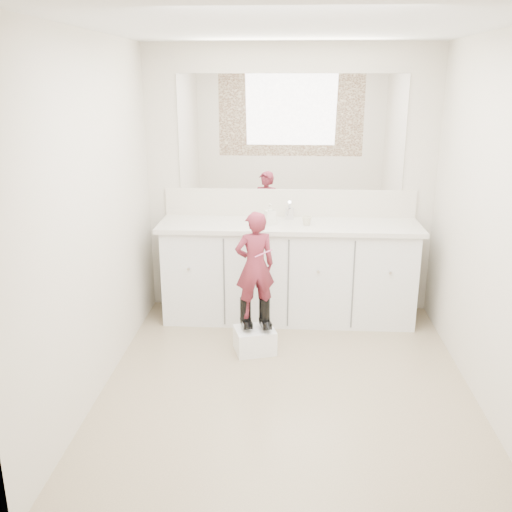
{
  "coord_description": "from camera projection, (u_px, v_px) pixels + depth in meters",
  "views": [
    {
      "loc": [
        -0.0,
        -3.63,
        2.11
      ],
      "look_at": [
        -0.25,
        0.54,
        0.8
      ],
      "focal_mm": 40.0,
      "sensor_mm": 36.0,
      "label": 1
    }
  ],
  "objects": [
    {
      "name": "floor",
      "position": [
        286.0,
        385.0,
        4.09
      ],
      "size": [
        3.0,
        3.0,
        0.0
      ],
      "primitive_type": "plane",
      "color": "#7F7053",
      "rests_on": "ground"
    },
    {
      "name": "mirror",
      "position": [
        291.0,
        133.0,
        5.01
      ],
      "size": [
        2.0,
        0.02,
        1.0
      ],
      "primitive_type": "cube",
      "color": "white",
      "rests_on": "wall_back"
    },
    {
      "name": "wall_left",
      "position": [
        94.0,
        220.0,
        3.8
      ],
      "size": [
        0.0,
        3.0,
        3.0
      ],
      "primitive_type": "plane",
      "rotation": [
        1.57,
        0.0,
        1.57
      ],
      "color": "beige",
      "rests_on": "floor"
    },
    {
      "name": "wall_right",
      "position": [
        492.0,
        226.0,
        3.65
      ],
      "size": [
        0.0,
        3.0,
        3.0
      ],
      "primitive_type": "plane",
      "rotation": [
        1.57,
        0.0,
        -1.57
      ],
      "color": "beige",
      "rests_on": "floor"
    },
    {
      "name": "soap_bottle",
      "position": [
        270.0,
        214.0,
        4.92
      ],
      "size": [
        0.11,
        0.11,
        0.18
      ],
      "primitive_type": "imported",
      "rotation": [
        0.0,
        0.0,
        0.37
      ],
      "color": "silver",
      "rests_on": "countertop"
    },
    {
      "name": "wall_back",
      "position": [
        290.0,
        182.0,
        5.15
      ],
      "size": [
        2.6,
        0.0,
        2.6
      ],
      "primitive_type": "plane",
      "rotation": [
        1.57,
        0.0,
        0.0
      ],
      "color": "beige",
      "rests_on": "floor"
    },
    {
      "name": "toothbrush",
      "position": [
        264.0,
        253.0,
        4.28
      ],
      "size": [
        0.13,
        0.05,
        0.06
      ],
      "primitive_type": "cylinder",
      "rotation": [
        0.0,
        1.22,
        0.29
      ],
      "color": "#D85488",
      "rests_on": "toddler"
    },
    {
      "name": "dot_panel",
      "position": [
        290.0,
        204.0,
        2.17
      ],
      "size": [
        2.0,
        0.01,
        1.2
      ],
      "primitive_type": "cube",
      "color": "#472819",
      "rests_on": "wall_front"
    },
    {
      "name": "wall_front",
      "position": [
        288.0,
        314.0,
        2.3
      ],
      "size": [
        2.6,
        0.0,
        2.6
      ],
      "primitive_type": "plane",
      "rotation": [
        -1.57,
        0.0,
        0.0
      ],
      "color": "beige",
      "rests_on": "floor"
    },
    {
      "name": "faucet",
      "position": [
        289.0,
        214.0,
        5.11
      ],
      "size": [
        0.08,
        0.08,
        0.1
      ],
      "primitive_type": "cylinder",
      "color": "silver",
      "rests_on": "countertop"
    },
    {
      "name": "cup",
      "position": [
        307.0,
        221.0,
        4.9
      ],
      "size": [
        0.1,
        0.1,
        0.08
      ],
      "primitive_type": "imported",
      "rotation": [
        0.0,
        0.0,
        0.24
      ],
      "color": "beige",
      "rests_on": "countertop"
    },
    {
      "name": "vanity_cabinet",
      "position": [
        288.0,
        273.0,
        5.13
      ],
      "size": [
        2.2,
        0.55,
        0.85
      ],
      "primitive_type": "cube",
      "color": "silver",
      "rests_on": "floor"
    },
    {
      "name": "toddler",
      "position": [
        255.0,
        265.0,
        4.39
      ],
      "size": [
        0.36,
        0.29,
        0.85
      ],
      "primitive_type": "imported",
      "rotation": [
        0.0,
        0.0,
        3.43
      ],
      "color": "#B03648",
      "rests_on": "step_stool"
    },
    {
      "name": "ceiling",
      "position": [
        293.0,
        26.0,
        3.37
      ],
      "size": [
        3.0,
        3.0,
        0.0
      ],
      "primitive_type": "plane",
      "rotation": [
        3.14,
        0.0,
        0.0
      ],
      "color": "white",
      "rests_on": "wall_back"
    },
    {
      "name": "step_stool",
      "position": [
        255.0,
        340.0,
        4.56
      ],
      "size": [
        0.37,
        0.33,
        0.2
      ],
      "primitive_type": "cube",
      "rotation": [
        0.0,
        0.0,
        0.29
      ],
      "color": "white",
      "rests_on": "floor"
    },
    {
      "name": "boot_left",
      "position": [
        245.0,
        313.0,
        4.52
      ],
      "size": [
        0.14,
        0.19,
        0.26
      ],
      "primitive_type": null,
      "rotation": [
        0.0,
        0.0,
        0.29
      ],
      "color": "black",
      "rests_on": "step_stool"
    },
    {
      "name": "backsplash",
      "position": [
        290.0,
        203.0,
        5.2
      ],
      "size": [
        2.28,
        0.03,
        0.25
      ],
      "primitive_type": "cube",
      "color": "beige",
      "rests_on": "countertop"
    },
    {
      "name": "countertop",
      "position": [
        289.0,
        226.0,
        4.98
      ],
      "size": [
        2.28,
        0.58,
        0.04
      ],
      "primitive_type": "cube",
      "color": "beige",
      "rests_on": "vanity_cabinet"
    },
    {
      "name": "boot_right",
      "position": [
        264.0,
        313.0,
        4.51
      ],
      "size": [
        0.14,
        0.19,
        0.26
      ],
      "primitive_type": null,
      "rotation": [
        0.0,
        0.0,
        0.29
      ],
      "color": "black",
      "rests_on": "step_stool"
    }
  ]
}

